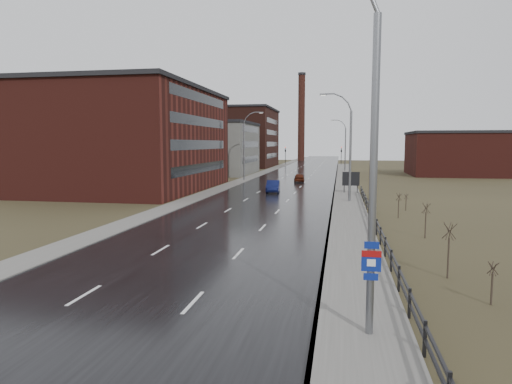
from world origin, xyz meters
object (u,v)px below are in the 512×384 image
at_px(streetlight_main, 363,147).
at_px(car_near, 273,187).
at_px(billboard, 351,179).
at_px(car_far, 299,178).

relative_size(streetlight_main, car_near, 2.67).
xyz_separation_m(billboard, car_near, (-9.58, 0.05, -1.06)).
height_order(billboard, car_far, billboard).
xyz_separation_m(billboard, car_far, (-7.72, 16.24, -1.11)).
bearing_deg(streetlight_main, car_far, 96.92).
bearing_deg(streetlight_main, billboard, 89.15).
distance_m(streetlight_main, billboard, 42.38).
height_order(streetlight_main, car_far, streetlight_main).
height_order(streetlight_main, billboard, streetlight_main).
distance_m(car_near, car_far, 16.30).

